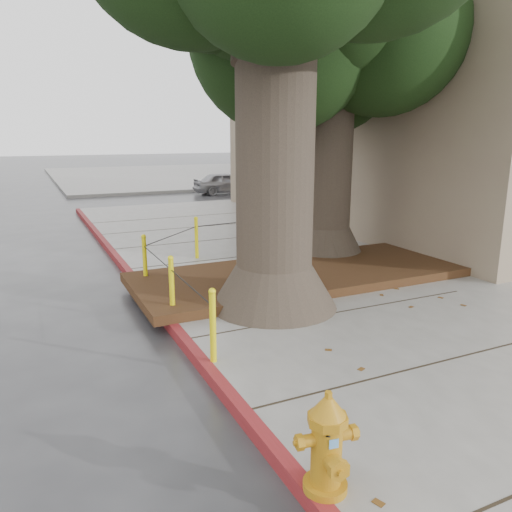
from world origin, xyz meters
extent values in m
plane|color=#28282B|center=(0.00, 0.00, 0.00)|extent=(140.00, 140.00, 0.00)
cube|color=slate|center=(6.00, 30.00, 0.07)|extent=(16.00, 20.00, 0.15)
cube|color=maroon|center=(-2.00, 2.50, 0.07)|extent=(0.14, 26.00, 0.16)
cube|color=black|center=(0.90, 3.90, 0.23)|extent=(6.40, 2.60, 0.16)
cube|color=gray|center=(10.00, 8.50, 5.00)|extent=(12.00, 13.00, 10.00)
cube|color=silver|center=(16.00, 26.00, 4.50)|extent=(10.00, 10.00, 9.00)
cube|color=slate|center=(22.00, 32.00, 6.00)|extent=(12.00, 14.00, 12.00)
cone|color=#4C3F33|center=(-0.30, 2.70, 0.50)|extent=(2.04, 2.04, 0.70)
cylinder|color=#4C3F33|center=(-0.30, 2.70, 2.53)|extent=(1.20, 1.20, 4.22)
cone|color=#4C3F33|center=(2.30, 5.20, 0.50)|extent=(1.77, 1.77, 0.70)
cylinder|color=#4C3F33|center=(2.30, 5.20, 2.32)|extent=(1.04, 1.04, 3.84)
sphere|color=black|center=(2.30, 5.20, 5.42)|extent=(3.80, 3.80, 3.80)
sphere|color=black|center=(3.40, 5.60, 4.99)|extent=(3.00, 3.00, 3.00)
cylinder|color=yellow|center=(-1.90, 1.20, 0.60)|extent=(0.08, 0.08, 0.90)
sphere|color=yellow|center=(-1.90, 1.20, 1.05)|extent=(0.09, 0.09, 0.09)
cylinder|color=yellow|center=(-1.90, 3.00, 0.60)|extent=(0.08, 0.08, 0.90)
sphere|color=yellow|center=(-1.90, 3.00, 1.05)|extent=(0.09, 0.09, 0.09)
cylinder|color=yellow|center=(-1.90, 4.80, 0.60)|extent=(0.08, 0.08, 0.90)
sphere|color=yellow|center=(-1.90, 4.80, 1.05)|extent=(0.09, 0.09, 0.09)
cylinder|color=yellow|center=(-0.40, 6.30, 0.60)|extent=(0.08, 0.08, 0.90)
sphere|color=yellow|center=(-0.40, 6.30, 1.05)|extent=(0.09, 0.09, 0.09)
cylinder|color=yellow|center=(1.80, 6.50, 0.60)|extent=(0.08, 0.08, 0.90)
sphere|color=yellow|center=(1.80, 6.50, 1.05)|extent=(0.09, 0.09, 0.09)
cylinder|color=black|center=(-1.90, 2.10, 0.87)|extent=(0.02, 1.80, 0.02)
cylinder|color=black|center=(-1.90, 3.90, 0.87)|extent=(0.02, 1.80, 0.02)
cylinder|color=black|center=(-1.15, 5.55, 0.87)|extent=(1.51, 1.51, 0.02)
cylinder|color=black|center=(0.70, 6.40, 0.87)|extent=(2.20, 0.22, 0.02)
cylinder|color=#C38214|center=(-1.90, -1.31, 0.18)|extent=(0.40, 0.40, 0.07)
cylinder|color=#C38214|center=(-1.90, -1.31, 0.48)|extent=(0.27, 0.27, 0.55)
cylinder|color=#C38214|center=(-1.90, -1.31, 0.76)|extent=(0.36, 0.36, 0.08)
cone|color=#C38214|center=(-1.90, -1.31, 0.87)|extent=(0.34, 0.34, 0.15)
cylinder|color=#C38214|center=(-1.90, -1.31, 0.97)|extent=(0.07, 0.07, 0.05)
cylinder|color=#C38214|center=(-2.04, -1.29, 0.61)|extent=(0.17, 0.12, 0.10)
cylinder|color=#C38214|center=(-1.76, -1.33, 0.61)|extent=(0.17, 0.12, 0.10)
cylinder|color=#C38214|center=(-1.92, -1.44, 0.48)|extent=(0.16, 0.17, 0.14)
cube|color=#5999D8|center=(-1.92, -1.43, 0.63)|extent=(0.08, 0.02, 0.08)
imported|color=#97979B|center=(5.26, 18.72, 0.53)|extent=(3.17, 1.39, 1.06)
imported|color=maroon|center=(11.11, 17.53, 0.67)|extent=(4.20, 1.84, 1.34)
camera|label=1|loc=(-3.83, -4.14, 2.87)|focal=35.00mm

